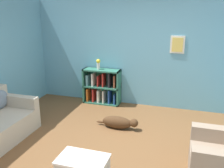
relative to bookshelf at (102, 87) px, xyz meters
name	(u,v)px	position (x,y,z in m)	size (l,w,h in m)	color
ground_plane	(105,147)	(0.77, -2.03, -0.43)	(14.00, 14.00, 0.00)	brown
wall_back	(135,53)	(0.78, 0.22, 0.88)	(5.60, 0.13, 2.60)	#609EB7
bookshelf	(102,87)	(0.00, 0.00, 0.00)	(0.94, 0.34, 0.89)	#2D6B56
dog	(119,122)	(0.80, -1.26, -0.30)	(0.89, 0.23, 0.25)	#472D19
vase	(98,63)	(-0.08, -0.02, 0.61)	(0.10, 0.10, 0.26)	silver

